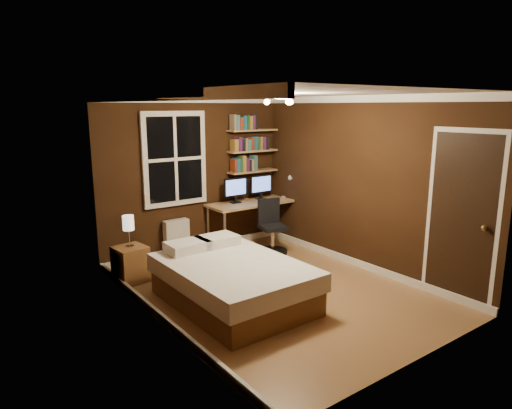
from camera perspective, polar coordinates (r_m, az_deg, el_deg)
floor at (r=6.05m, az=2.37°, el=-10.66°), size 4.20×4.20×0.00m
wall_back at (r=7.42m, az=-7.74°, el=3.56°), size 3.20×0.04×2.50m
wall_left at (r=4.87m, az=-12.39°, el=-1.17°), size 0.04×4.20×2.50m
wall_right at (r=6.79m, az=13.09°, el=2.55°), size 0.04×4.20×2.50m
ceiling at (r=5.58m, az=2.60°, el=13.72°), size 3.20×4.20×0.02m
window at (r=7.19m, az=-10.13°, el=5.62°), size 1.06×0.06×1.46m
door at (r=5.95m, az=24.26°, el=-1.77°), size 0.03×0.82×2.05m
door_knob at (r=5.79m, az=26.60°, el=-2.62°), size 0.06×0.06×0.06m
ceiling_fixture at (r=5.50m, az=3.26°, el=12.69°), size 0.44×0.44×0.18m
bookshelf_lower at (r=7.89m, az=-0.40°, el=4.18°), size 0.92×0.22×0.03m
books_row_lower at (r=7.87m, az=-0.40°, el=5.12°), size 0.48×0.16×0.23m
bookshelf_middle at (r=7.84m, az=-0.40°, el=6.71°), size 0.92×0.22×0.03m
books_row_middle at (r=7.83m, az=-0.40°, el=7.66°), size 0.66×0.16×0.23m
bookshelf_upper at (r=7.82m, az=-0.41°, el=9.27°), size 0.92×0.22×0.03m
books_row_upper at (r=7.81m, az=-0.41°, el=10.22°), size 0.48×0.16×0.23m
bed at (r=5.61m, az=-2.99°, el=-9.53°), size 1.39×1.92×0.65m
nightstand at (r=6.48m, az=-15.39°, el=-7.20°), size 0.44×0.44×0.49m
bedside_lamp at (r=6.34m, az=-15.63°, el=-3.24°), size 0.15×0.15×0.44m
radiator at (r=7.34m, az=-9.89°, el=-4.19°), size 0.40×0.14×0.60m
desk at (r=7.74m, az=-0.30°, el=-0.05°), size 1.62×0.61×0.77m
monitor_left at (r=7.58m, az=-2.58°, el=1.76°), size 0.44×0.12×0.42m
monitor_right at (r=7.88m, az=0.61°, el=2.17°), size 0.44×0.12×0.42m
desk_lamp at (r=8.02m, az=3.98°, el=2.40°), size 0.14×0.32×0.44m
office_chair at (r=7.44m, az=1.98°, el=-3.63°), size 0.48×0.48×0.88m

